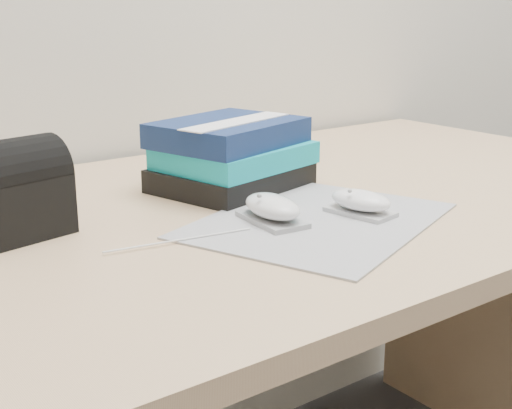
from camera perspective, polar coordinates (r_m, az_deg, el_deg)
desk at (r=1.19m, az=-3.24°, el=-10.28°), size 1.60×0.80×0.73m
mousepad at (r=0.98m, az=4.99°, el=-1.28°), size 0.43×0.38×0.00m
mouse_rear at (r=0.96m, az=1.31°, el=-0.34°), size 0.07×0.11×0.04m
mouse_front at (r=1.00m, az=8.37°, el=0.18°), size 0.07×0.10×0.04m
usb_cable at (r=0.89m, az=-6.11°, el=-2.84°), size 0.19×0.03×0.00m
book_stack at (r=1.14m, az=-1.98°, el=3.98°), size 0.26×0.23×0.11m
pouch at (r=0.95m, az=-19.13°, el=1.07°), size 0.15×0.12×0.13m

